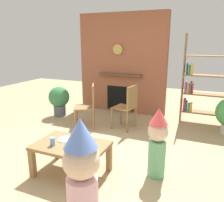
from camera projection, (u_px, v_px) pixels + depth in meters
ground_plane at (92, 162)px, 3.40m from camera, size 12.00×12.00×0.00m
brick_fireplace_feature at (122, 64)px, 5.61m from camera, size 2.20×0.28×2.40m
bookshelf at (200, 85)px, 4.81m from camera, size 0.90×0.28×1.90m
coffee_table at (71, 149)px, 3.02m from camera, size 0.95×0.63×0.43m
paper_cup_near_left at (93, 142)px, 2.96m from camera, size 0.06×0.06×0.09m
paper_cup_near_right at (52, 141)px, 2.95m from camera, size 0.06×0.06×0.11m
paper_cup_center at (79, 144)px, 2.88m from camera, size 0.06×0.06×0.10m
paper_plate_front at (65, 139)px, 3.13m from camera, size 0.22×0.22×0.01m
paper_plate_rear at (88, 153)px, 2.76m from camera, size 0.21×0.21×0.01m
birthday_cake_slice at (74, 141)px, 3.01m from camera, size 0.10×0.10×0.06m
table_fork at (70, 152)px, 2.79m from camera, size 0.06×0.15×0.01m
child_with_cone_hat at (82, 178)px, 1.95m from camera, size 0.32×0.32×1.15m
child_in_pink at (158, 141)px, 2.93m from camera, size 0.26×0.26×0.94m
dining_chair_left at (89, 104)px, 4.63m from camera, size 0.54×0.54×0.90m
dining_chair_middle at (128, 105)px, 4.56m from camera, size 0.46×0.46×0.90m
potted_plant_short at (59, 99)px, 5.40m from camera, size 0.48×0.48×0.71m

